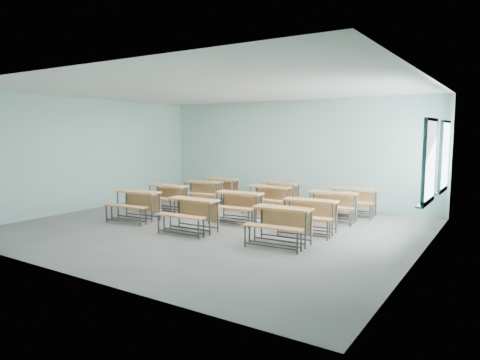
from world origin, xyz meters
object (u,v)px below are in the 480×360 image
object	(u,v)px
desk_unit_r0c0	(136,201)
desk_unit_r1c2	(309,211)
desk_unit_r1c1	(237,202)
desk_unit_r3c2	(353,197)
desk_unit_r0c1	(191,210)
desk_unit_r2c0	(201,190)
desk_unit_r3c0	(219,186)
desk_unit_r0c2	(280,220)
desk_unit_r2c2	(332,202)
desk_unit_r2c1	(268,195)
desk_unit_r1c0	(166,194)
desk_unit_r3c1	(278,190)

from	to	relation	value
desk_unit_r0c0	desk_unit_r1c2	bearing A→B (deg)	8.91
desk_unit_r1c1	desk_unit_r3c2	bearing A→B (deg)	42.91
desk_unit_r0c1	desk_unit_r2c0	world-z (taller)	same
desk_unit_r0c0	desk_unit_r3c0	size ratio (longest dim) A/B	1.04
desk_unit_r0c2	desk_unit_r2c2	size ratio (longest dim) A/B	0.97
desk_unit_r1c2	desk_unit_r2c1	distance (m)	2.48
desk_unit_r0c2	desk_unit_r3c2	world-z (taller)	same
desk_unit_r0c2	desk_unit_r2c2	world-z (taller)	same
desk_unit_r0c2	desk_unit_r3c0	bearing A→B (deg)	134.71
desk_unit_r0c1	desk_unit_r1c0	bearing A→B (deg)	142.21
desk_unit_r1c0	desk_unit_r2c0	bearing A→B (deg)	74.76
desk_unit_r2c2	desk_unit_r3c2	distance (m)	1.03
desk_unit_r1c1	desk_unit_r2c2	bearing A→B (deg)	30.07
desk_unit_r2c0	desk_unit_r2c1	xyz separation A→B (m)	(2.24, 0.08, 0.00)
desk_unit_r0c2	desk_unit_r1c0	world-z (taller)	same
desk_unit_r2c1	desk_unit_r3c1	bearing A→B (deg)	103.54
desk_unit_r1c0	desk_unit_r2c1	distance (m)	2.87
desk_unit_r0c0	desk_unit_r1c2	xyz separation A→B (m)	(4.23, 1.11, 0.00)
desk_unit_r1c2	desk_unit_r2c0	size ratio (longest dim) A/B	0.99
desk_unit_r2c0	desk_unit_r3c0	distance (m)	0.95
desk_unit_r0c0	desk_unit_r2c0	xyz separation A→B (m)	(0.07, 2.60, 0.00)
desk_unit_r0c0	desk_unit_r3c2	xyz separation A→B (m)	(4.41, 3.57, 0.00)
desk_unit_r0c0	desk_unit_r0c2	xyz separation A→B (m)	(4.15, -0.09, 0.00)
desk_unit_r3c2	desk_unit_r0c2	bearing A→B (deg)	-98.93
desk_unit_r2c1	desk_unit_r3c0	bearing A→B (deg)	160.88
desk_unit_r1c0	desk_unit_r1c1	xyz separation A→B (m)	(2.49, -0.12, 0.00)
desk_unit_r0c2	desk_unit_r2c1	size ratio (longest dim) A/B	1.02
desk_unit_r1c2	desk_unit_r3c1	size ratio (longest dim) A/B	1.01
desk_unit_r1c0	desk_unit_r0c1	bearing A→B (deg)	-37.45
desk_unit_r0c0	desk_unit_r2c0	size ratio (longest dim) A/B	0.98
desk_unit_r2c2	desk_unit_r3c2	size ratio (longest dim) A/B	1.02
desk_unit_r3c0	desk_unit_r2c1	bearing A→B (deg)	-22.88
desk_unit_r0c0	desk_unit_r3c0	distance (m)	3.55
desk_unit_r0c0	desk_unit_r1c2	distance (m)	4.37
desk_unit_r1c1	desk_unit_r1c2	size ratio (longest dim) A/B	0.98
desk_unit_r3c1	desk_unit_r3c0	bearing A→B (deg)	-169.97
desk_unit_r0c1	desk_unit_r3c2	world-z (taller)	same
desk_unit_r2c0	desk_unit_r3c1	size ratio (longest dim) A/B	1.02
desk_unit_r0c2	desk_unit_r2c2	xyz separation A→B (m)	(0.06, 2.66, 0.00)
desk_unit_r1c1	desk_unit_r3c2	size ratio (longest dim) A/B	1.00
desk_unit_r2c0	desk_unit_r3c2	bearing A→B (deg)	5.12
desk_unit_r0c2	desk_unit_r3c1	size ratio (longest dim) A/B	0.99
desk_unit_r3c1	desk_unit_r1c0	bearing A→B (deg)	-129.04
desk_unit_r1c2	desk_unit_r3c1	bearing A→B (deg)	122.79
desk_unit_r1c2	desk_unit_r0c1	bearing A→B (deg)	-156.43
desk_unit_r0c0	desk_unit_r3c2	size ratio (longest dim) A/B	1.01
desk_unit_r2c1	desk_unit_r3c1	size ratio (longest dim) A/B	0.96
desk_unit_r0c0	desk_unit_r2c0	bearing A→B (deg)	82.66
desk_unit_r1c1	desk_unit_r2c2	world-z (taller)	same
desk_unit_r3c2	desk_unit_r0c0	bearing A→B (deg)	-145.75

